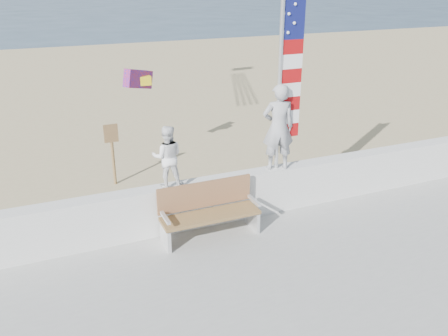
{
  "coord_description": "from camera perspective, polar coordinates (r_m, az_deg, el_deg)",
  "views": [
    {
      "loc": [
        -2.93,
        -5.6,
        4.65
      ],
      "look_at": [
        0.2,
        1.8,
        1.35
      ],
      "focal_mm": 38.0,
      "sensor_mm": 36.0,
      "label": 1
    }
  ],
  "objects": [
    {
      "name": "sand",
      "position": [
        15.59,
        -11.1,
        4.69
      ],
      "size": [
        90.0,
        40.0,
        0.08
      ],
      "primitive_type": "cube",
      "color": "tan",
      "rests_on": "ground"
    },
    {
      "name": "sign",
      "position": [
        11.11,
        -13.28,
        2.21
      ],
      "size": [
        0.32,
        0.07,
        1.46
      ],
      "color": "olive",
      "rests_on": "sand"
    },
    {
      "name": "flag",
      "position": [
        8.97,
        7.48,
        11.49
      ],
      "size": [
        0.5,
        0.08,
        3.5
      ],
      "color": "silver",
      "rests_on": "seawall"
    },
    {
      "name": "seawall",
      "position": [
        9.09,
        -1.66,
        -3.95
      ],
      "size": [
        30.0,
        0.35,
        0.9
      ],
      "primitive_type": "cube",
      "color": "silver",
      "rests_on": "boardwalk"
    },
    {
      "name": "bench",
      "position": [
        8.61,
        -1.88,
        -5.08
      ],
      "size": [
        1.8,
        0.57,
        1.0
      ],
      "color": "olive",
      "rests_on": "boardwalk"
    },
    {
      "name": "ground",
      "position": [
        7.85,
        3.9,
        -14.07
      ],
      "size": [
        220.0,
        220.0,
        0.0
      ],
      "primitive_type": "plane",
      "color": "#2C4258",
      "rests_on": "ground"
    },
    {
      "name": "child",
      "position": [
        8.45,
        -6.82,
        1.35
      ],
      "size": [
        0.66,
        0.57,
        1.14
      ],
      "primitive_type": "imported",
      "rotation": [
        0.0,
        0.0,
        2.85
      ],
      "color": "white",
      "rests_on": "seawall"
    },
    {
      "name": "adult",
      "position": [
        9.17,
        6.53,
        4.9
      ],
      "size": [
        0.7,
        0.55,
        1.69
      ],
      "primitive_type": "imported",
      "rotation": [
        0.0,
        0.0,
        2.89
      ],
      "color": "#9A9B9F",
      "rests_on": "seawall"
    },
    {
      "name": "parafoil_kite",
      "position": [
        11.99,
        -10.17,
        10.48
      ],
      "size": [
        0.85,
        0.65,
        0.59
      ],
      "color": "red",
      "rests_on": "ground"
    }
  ]
}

